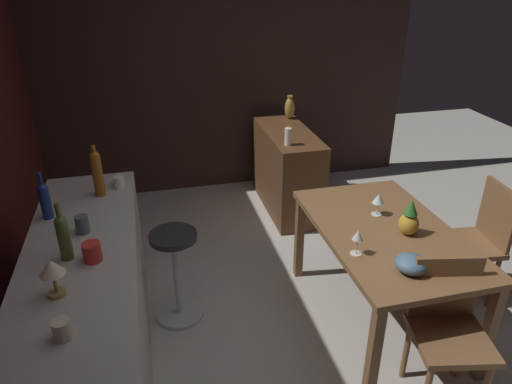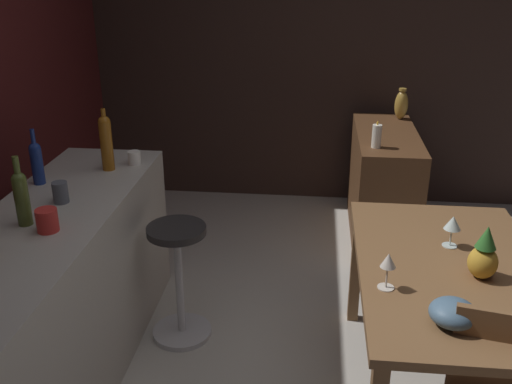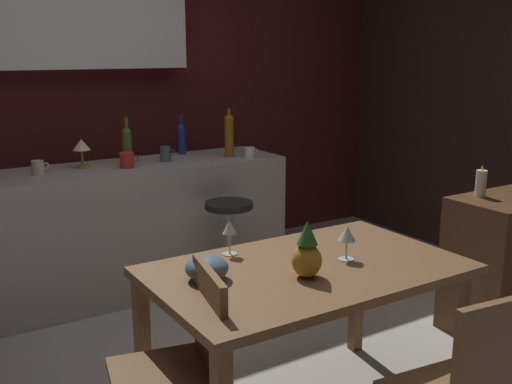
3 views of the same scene
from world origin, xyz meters
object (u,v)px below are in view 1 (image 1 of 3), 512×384
object	(u,v)px
fruit_bowl	(411,264)
cup_cream	(62,329)
pineapple_centerpiece	(409,220)
wine_bottle_olive	(63,235)
cup_red	(92,252)
pillar_candle_tall	(288,137)
sideboard_cabinet	(287,170)
wine_bottle_amber	(97,172)
dining_table	(385,241)
cup_white	(119,182)
vase_brass	(290,108)
chair_near_window	(447,326)
wine_glass_right	(358,236)
counter_lamp	(52,271)
wine_glass_left	(378,199)
chair_by_doorway	(477,238)
bar_stool	(176,274)
cup_slate	(82,224)
wine_bottle_cobalt	(45,199)

from	to	relation	value
fruit_bowl	cup_cream	size ratio (longest dim) A/B	1.62
pineapple_centerpiece	wine_bottle_olive	bearing A→B (deg)	90.58
cup_red	pillar_candle_tall	bearing A→B (deg)	-44.52
wine_bottle_olive	cup_red	distance (m)	0.17
sideboard_cabinet	wine_bottle_amber	size ratio (longest dim) A/B	3.13
dining_table	pineapple_centerpiece	size ratio (longest dim) A/B	5.63
fruit_bowl	cup_white	distance (m)	1.96
cup_red	vase_brass	bearing A→B (deg)	-37.85
chair_near_window	wine_glass_right	xyz separation A→B (m)	(0.43, 0.38, 0.38)
counter_lamp	pillar_candle_tall	xyz separation A→B (m)	(1.84, -1.71, -0.14)
wine_bottle_amber	wine_glass_left	bearing A→B (deg)	-103.31
chair_near_window	wine_bottle_olive	xyz separation A→B (m)	(0.54, 1.98, 0.56)
cup_cream	cup_red	bearing A→B (deg)	-8.78
dining_table	chair_by_doorway	xyz separation A→B (m)	(0.09, -0.80, -0.16)
bar_stool	vase_brass	size ratio (longest dim) A/B	2.82
sideboard_cabinet	cup_cream	xyz separation A→B (m)	(-2.49, 1.76, 0.53)
chair_near_window	wine_glass_right	world-z (taller)	wine_glass_right
bar_stool	wine_glass_left	size ratio (longest dim) A/B	4.40
sideboard_cabinet	fruit_bowl	world-z (taller)	fruit_bowl
chair_near_window	dining_table	bearing A→B (deg)	5.63
wine_glass_right	wine_glass_left	bearing A→B (deg)	-39.81
chair_near_window	pineapple_centerpiece	distance (m)	0.67
cup_cream	vase_brass	distance (m)	3.45
cup_slate	pillar_candle_tall	size ratio (longest dim) A/B	0.60
vase_brass	wine_bottle_olive	bearing A→B (deg)	139.56
chair_near_window	pineapple_centerpiece	world-z (taller)	pineapple_centerpiece
cup_white	counter_lamp	xyz separation A→B (m)	(-1.14, 0.27, 0.10)
dining_table	pillar_candle_tall	bearing A→B (deg)	8.82
chair_near_window	wine_bottle_cobalt	size ratio (longest dim) A/B	2.88
chair_by_doorway	wine_glass_right	bearing A→B (deg)	105.08
wine_bottle_amber	chair_near_window	bearing A→B (deg)	-124.48
wine_glass_left	cup_red	xyz separation A→B (m)	(-0.35, 1.81, 0.10)
pineapple_centerpiece	wine_bottle_olive	world-z (taller)	wine_bottle_olive
wine_glass_right	vase_brass	size ratio (longest dim) A/B	0.67
sideboard_cabinet	pillar_candle_tall	xyz separation A→B (m)	(-0.35, 0.12, 0.49)
wine_glass_right	fruit_bowl	xyz separation A→B (m)	(-0.23, -0.22, -0.07)
fruit_bowl	wine_bottle_amber	xyz separation A→B (m)	(1.07, 1.69, 0.28)
fruit_bowl	cup_white	bearing A→B (deg)	53.25
vase_brass	dining_table	bearing A→B (deg)	179.26
cup_red	counter_lamp	bearing A→B (deg)	150.43
dining_table	wine_glass_left	size ratio (longest dim) A/B	8.75
pineapple_centerpiece	sideboard_cabinet	bearing A→B (deg)	6.33
cup_red	wine_glass_left	bearing A→B (deg)	-79.04
chair_near_window	cup_slate	distance (m)	2.13
wine_glass_right	vase_brass	bearing A→B (deg)	-8.18
cup_cream	fruit_bowl	bearing A→B (deg)	-81.63
sideboard_cabinet	chair_by_doorway	world-z (taller)	chair_by_doorway
vase_brass	cup_white	bearing A→B (deg)	130.63
cup_cream	wine_bottle_amber	bearing A→B (deg)	-3.72
chair_by_doorway	pineapple_centerpiece	xyz separation A→B (m)	(-0.17, 0.70, 0.35)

